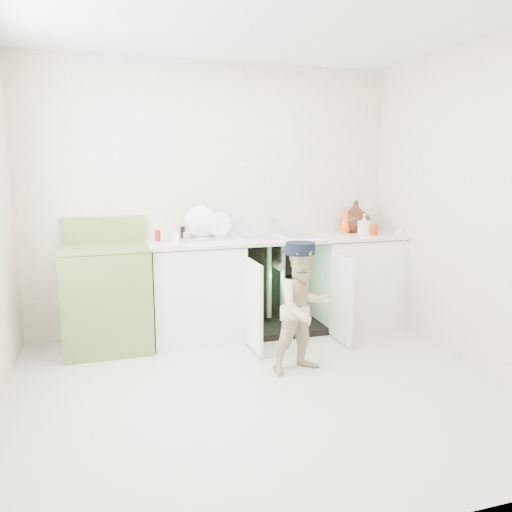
{
  "coord_description": "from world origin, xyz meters",
  "views": [
    {
      "loc": [
        -1.02,
        -3.15,
        1.55
      ],
      "look_at": [
        0.16,
        0.7,
        0.83
      ],
      "focal_mm": 35.0,
      "sensor_mm": 36.0,
      "label": 1
    }
  ],
  "objects": [
    {
      "name": "ground",
      "position": [
        0.0,
        0.0,
        0.0
      ],
      "size": [
        3.5,
        3.5,
        0.0
      ],
      "primitive_type": "plane",
      "color": "beige",
      "rests_on": "ground"
    },
    {
      "name": "room_shell",
      "position": [
        0.0,
        0.0,
        1.25
      ],
      "size": [
        6.0,
        5.5,
        1.26
      ],
      "color": "silver",
      "rests_on": "ground"
    },
    {
      "name": "counter_run",
      "position": [
        0.57,
        1.21,
        0.47
      ],
      "size": [
        2.44,
        1.02,
        1.22
      ],
      "color": "white",
      "rests_on": "ground"
    },
    {
      "name": "avocado_stove",
      "position": [
        -1.02,
        1.18,
        0.46
      ],
      "size": [
        0.72,
        0.65,
        1.11
      ],
      "color": "olive",
      "rests_on": "ground"
    },
    {
      "name": "repair_worker",
      "position": [
        0.39,
        0.22,
        0.5
      ],
      "size": [
        0.54,
        0.87,
        1.0
      ],
      "rotation": [
        0.0,
        0.0,
        0.17
      ],
      "color": "#C9B790",
      "rests_on": "ground"
    }
  ]
}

